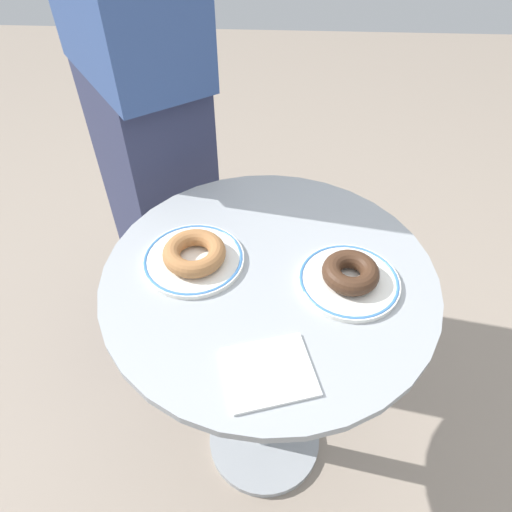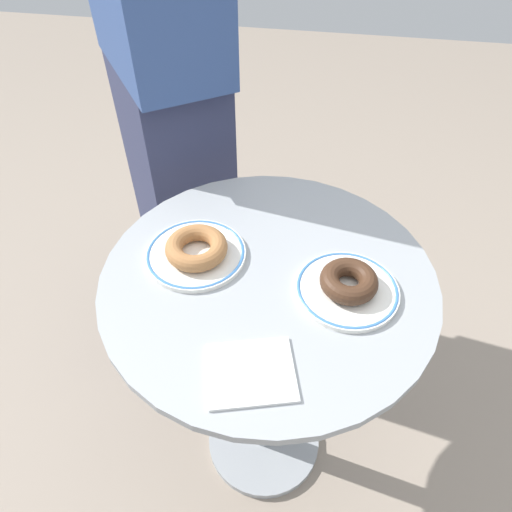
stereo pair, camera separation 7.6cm
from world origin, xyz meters
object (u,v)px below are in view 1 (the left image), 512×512
(paper_napkin, at_px, (269,372))
(person_figure, at_px, (141,99))
(donut_cinnamon, at_px, (194,253))
(cafe_table, at_px, (267,344))
(donut_chocolate, at_px, (351,272))
(plate_right, at_px, (349,281))
(plate_left, at_px, (194,259))

(paper_napkin, bearing_deg, person_figure, 116.71)
(donut_cinnamon, distance_m, paper_napkin, 0.28)
(cafe_table, distance_m, donut_cinnamon, 0.30)
(donut_chocolate, distance_m, paper_napkin, 0.24)
(donut_chocolate, height_order, person_figure, person_figure)
(plate_right, height_order, paper_napkin, plate_right)
(cafe_table, distance_m, plate_right, 0.29)
(plate_right, distance_m, donut_cinnamon, 0.29)
(cafe_table, xyz_separation_m, plate_right, (0.15, -0.02, 0.24))
(person_figure, bearing_deg, cafe_table, -53.98)
(paper_napkin, height_order, person_figure, person_figure)
(plate_left, bearing_deg, person_figure, 112.91)
(donut_cinnamon, bearing_deg, person_figure, 113.16)
(plate_left, height_order, paper_napkin, plate_left)
(donut_cinnamon, xyz_separation_m, paper_napkin, (0.15, -0.23, -0.03))
(plate_right, distance_m, donut_chocolate, 0.02)
(cafe_table, bearing_deg, person_figure, 126.02)
(cafe_table, height_order, donut_chocolate, donut_chocolate)
(cafe_table, height_order, donut_cinnamon, donut_cinnamon)
(plate_left, height_order, donut_chocolate, donut_chocolate)
(plate_right, xyz_separation_m, donut_chocolate, (0.00, 0.00, 0.02))
(cafe_table, bearing_deg, plate_left, 171.18)
(plate_left, xyz_separation_m, plate_right, (0.30, -0.04, -0.00))
(plate_left, bearing_deg, donut_cinnamon, -49.30)
(cafe_table, relative_size, paper_napkin, 5.50)
(donut_cinnamon, bearing_deg, plate_right, -7.07)
(plate_left, distance_m, plate_right, 0.30)
(plate_right, height_order, person_figure, person_figure)
(person_figure, bearing_deg, donut_chocolate, -44.66)
(cafe_table, relative_size, plate_right, 3.98)
(plate_right, bearing_deg, paper_napkin, -125.91)
(cafe_table, xyz_separation_m, person_figure, (-0.33, 0.45, 0.36))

